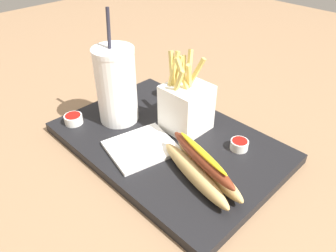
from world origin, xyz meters
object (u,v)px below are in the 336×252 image
(ketchup_cup_2, at_px, (239,144))
(napkin_stack, at_px, (141,147))
(hot_dog_1, at_px, (201,167))
(soda_cup, at_px, (116,86))
(fries_basket, at_px, (186,106))
(ketchup_cup_3, at_px, (163,91))
(ketchup_cup_1, at_px, (73,119))

(ketchup_cup_2, xyz_separation_m, napkin_stack, (0.13, 0.13, -0.01))
(hot_dog_1, relative_size, ketchup_cup_2, 5.57)
(soda_cup, relative_size, fries_basket, 1.45)
(fries_basket, distance_m, ketchup_cup_3, 0.15)
(ketchup_cup_2, bearing_deg, ketchup_cup_1, 31.00)
(ketchup_cup_1, relative_size, ketchup_cup_3, 1.19)
(fries_basket, bearing_deg, napkin_stack, 84.80)
(ketchup_cup_3, bearing_deg, fries_basket, 154.40)
(napkin_stack, bearing_deg, ketchup_cup_3, -55.38)
(fries_basket, height_order, napkin_stack, fries_basket)
(fries_basket, xyz_separation_m, hot_dog_1, (-0.12, 0.09, -0.03))
(ketchup_cup_1, bearing_deg, soda_cup, -124.15)
(ketchup_cup_3, xyz_separation_m, napkin_stack, (-0.12, 0.18, -0.01))
(fries_basket, height_order, hot_dog_1, fries_basket)
(fries_basket, relative_size, ketchup_cup_2, 4.75)
(fries_basket, distance_m, ketchup_cup_2, 0.13)
(hot_dog_1, height_order, napkin_stack, hot_dog_1)
(soda_cup, distance_m, hot_dog_1, 0.25)
(ketchup_cup_1, xyz_separation_m, ketchup_cup_3, (-0.05, -0.22, 0.00))
(hot_dog_1, xyz_separation_m, napkin_stack, (0.13, 0.02, -0.02))
(ketchup_cup_2, distance_m, napkin_stack, 0.19)
(ketchup_cup_1, xyz_separation_m, napkin_stack, (-0.17, -0.05, -0.01))
(fries_basket, height_order, ketchup_cup_1, fries_basket)
(hot_dog_1, xyz_separation_m, ketchup_cup_1, (0.30, 0.07, -0.01))
(fries_basket, distance_m, ketchup_cup_1, 0.24)
(hot_dog_1, distance_m, napkin_stack, 0.13)
(ketchup_cup_1, height_order, napkin_stack, ketchup_cup_1)
(fries_basket, height_order, ketchup_cup_2, fries_basket)
(ketchup_cup_2, relative_size, napkin_stack, 0.28)
(ketchup_cup_2, xyz_separation_m, ketchup_cup_3, (0.25, -0.04, 0.00))
(ketchup_cup_2, relative_size, ketchup_cup_3, 1.06)
(ketchup_cup_1, distance_m, ketchup_cup_3, 0.23)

